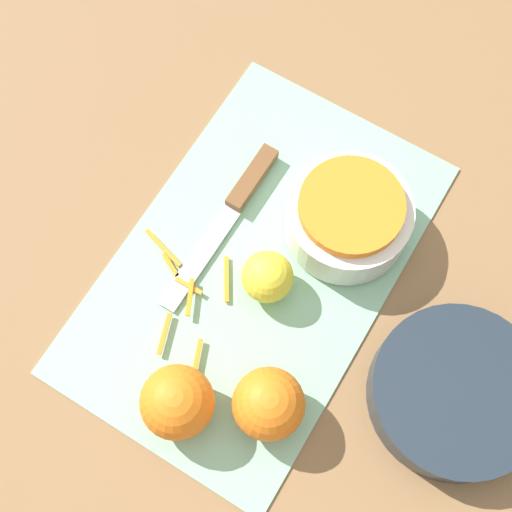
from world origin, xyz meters
TOP-DOWN VIEW (x-y plane):
  - ground_plane at (0.00, 0.00)m, footprint 4.00×4.00m
  - cutting_board at (0.00, 0.00)m, footprint 0.46×0.29m
  - bowl_speckled at (-0.09, 0.06)m, footprint 0.14×0.14m
  - bowl_dark at (0.02, 0.25)m, footprint 0.18×0.18m
  - knife at (-0.06, -0.06)m, footprint 0.23×0.02m
  - orange_left at (0.13, 0.09)m, footprint 0.07×0.07m
  - orange_right at (0.18, 0.01)m, footprint 0.08×0.08m
  - lemon at (0.01, 0.02)m, footprint 0.06×0.06m
  - peel_pile at (0.07, -0.05)m, footprint 0.14×0.14m

SIDE VIEW (x-z plane):
  - ground_plane at x=0.00m, z-range 0.00..0.00m
  - cutting_board at x=0.00m, z-range 0.00..0.01m
  - peel_pile at x=0.07m, z-range 0.01..0.01m
  - knife at x=-0.06m, z-range 0.00..0.02m
  - bowl_dark at x=0.02m, z-range 0.00..0.05m
  - lemon at x=0.01m, z-range 0.01..0.06m
  - bowl_speckled at x=-0.09m, z-range 0.00..0.07m
  - orange_left at x=0.13m, z-range 0.01..0.08m
  - orange_right at x=0.18m, z-range 0.01..0.08m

